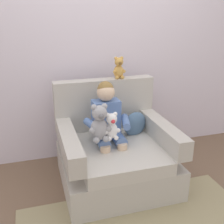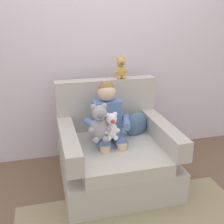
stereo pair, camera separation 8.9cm
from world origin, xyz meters
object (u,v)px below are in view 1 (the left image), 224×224
Objects in this scene: plush_honey_on_backrest at (119,68)px; throw_pillow at (135,124)px; seated_child at (108,121)px; plush_white at (112,127)px; armchair at (115,153)px; plush_grey at (100,124)px.

throw_pillow is at bearing -50.75° from plush_honey_on_backrest.
seated_child reaches higher than plush_white.
armchair reaches higher than plush_grey.
throw_pillow is at bearing 18.68° from seated_child.
seated_child is 3.64× the size of plush_honey_on_backrest.
armchair is at bearing -98.65° from plush_honey_on_backrest.
armchair is 0.34m from seated_child.
seated_child is 3.24× the size of plush_white.
plush_grey is (-0.13, -0.17, 0.06)m from seated_child.
plush_honey_on_backrest reaches higher than plush_grey.
plush_honey_on_backrest is at bearing 37.23° from plush_grey.
plush_grey is (-0.18, -0.14, 0.39)m from armchair.
armchair is at bearing 84.19° from plush_white.
seated_child is 3.17× the size of throw_pillow.
armchair reaches higher than throw_pillow.
plush_honey_on_backrest is at bearing 66.94° from armchair.
plush_white is at bearing -117.66° from armchair.
plush_honey_on_backrest is 0.87× the size of throw_pillow.
plush_honey_on_backrest is (0.21, 0.33, 0.43)m from seated_child.
plush_white is at bearing -140.44° from throw_pillow.
plush_grey is (-0.11, 0.00, 0.04)m from plush_white.
seated_child is 0.58m from plush_honey_on_backrest.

